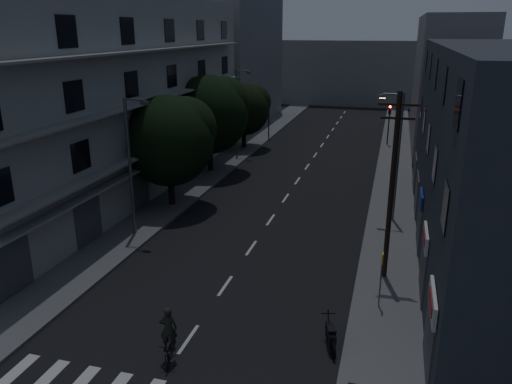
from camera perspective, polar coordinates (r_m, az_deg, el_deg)
The scene contains 21 objects.
ground at distance 41.02m, azimuth 4.89°, elevation 1.48°, with size 160.00×160.00×0.00m, color black.
sidewalk_left at distance 42.95m, azimuth -4.99°, elevation 2.35°, with size 3.00×90.00×0.15m, color #565659.
sidewalk_right at distance 40.37m, azimuth 15.40°, elevation 0.71°, with size 3.00×90.00×0.15m, color #565659.
lane_markings at distance 46.95m, azimuth 6.34°, elevation 3.60°, with size 0.15×60.50×0.01m.
building_left at distance 37.28m, azimuth -15.69°, elevation 10.20°, with size 7.00×36.00×14.00m.
building_right at distance 28.75m, azimuth 24.93°, elevation 3.92°, with size 6.19×28.00×11.00m.
building_far_left at distance 64.66m, azimuth -1.72°, elevation 14.86°, with size 6.00×20.00×16.00m, color slate.
building_far_right at distance 56.10m, azimuth 20.93°, elevation 11.66°, with size 6.00×20.00×13.00m, color slate.
building_far_end at distance 84.22m, azimuth 10.97°, elevation 13.28°, with size 24.00×8.00×10.00m, color slate.
tree_near at distance 33.94m, azimuth -9.84°, elevation 6.19°, with size 6.08×6.08×7.50m.
tree_mid at distance 42.11m, azimuth -5.28°, elevation 9.14°, with size 6.54×6.54×8.05m.
tree_far at distance 50.82m, azimuth -1.35°, elevation 9.65°, with size 5.24×5.24×6.48m.
traffic_signal_far_right at distance 53.79m, azimuth 14.99°, elevation 8.33°, with size 0.28×0.37×4.10m.
traffic_signal_far_left at distance 55.72m, azimuth 1.47°, elevation 9.26°, with size 0.28×0.37×4.10m.
street_lamp_left_near at distance 29.35m, azimuth -14.06°, elevation 3.54°, with size 1.51×0.25×8.00m.
street_lamp_right at distance 31.81m, azimuth 15.75°, elevation 4.51°, with size 1.51×0.25×8.00m.
street_lamp_left_far at distance 47.90m, azimuth -2.08°, elevation 9.60°, with size 1.51×0.25×8.00m.
utility_pole at distance 23.97m, azimuth 15.28°, elevation 0.84°, with size 1.80×0.24×9.00m.
bus_stop_sign at distance 22.30m, azimuth 14.16°, elevation -8.65°, with size 0.06×0.35×2.52m.
motorcycle at distance 20.18m, azimuth 8.52°, elevation -15.94°, with size 0.81×1.89×1.25m.
cyclist at distance 19.43m, azimuth -9.88°, elevation -16.60°, with size 1.10×1.86×2.22m.
Camera 1 is at (7.16, -13.64, 11.75)m, focal length 35.00 mm.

